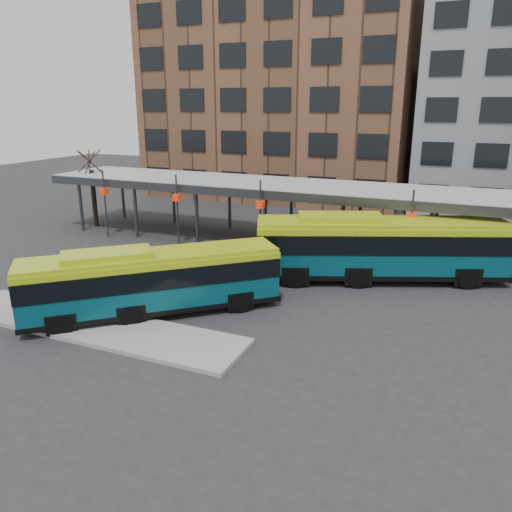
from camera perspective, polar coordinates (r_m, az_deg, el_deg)
The scene contains 8 objects.
ground at distance 22.23m, azimuth -2.13°, elevation -7.55°, with size 120.00×120.00×0.00m, color #28282B.
boarding_island at distance 22.77m, azimuth -18.22°, elevation -7.58°, with size 14.00×3.00×0.18m, color gray.
canopy at distance 32.76m, azimuth 7.47°, elevation 7.49°, with size 40.00×6.53×4.80m.
tree at distance 40.93m, azimuth -18.05°, elevation 6.59°, with size 1.64×1.64×5.60m.
building_brick at distance 53.65m, azimuth 3.01°, elevation 18.85°, with size 26.00×14.00×22.00m, color brown.
bus_front at distance 22.96m, azimuth -11.82°, elevation -2.69°, with size 10.06×9.45×3.14m.
bus_rear at distance 27.62m, azimuth 13.87°, elevation 1.08°, with size 13.27×7.54×3.63m.
pedestrian at distance 25.34m, azimuth -25.29°, elevation -3.43°, with size 0.51×0.71×1.80m.
Camera 1 is at (8.75, -18.23, 9.22)m, focal length 35.00 mm.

